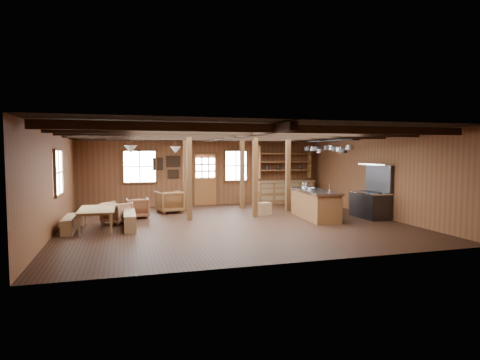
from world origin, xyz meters
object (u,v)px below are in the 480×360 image
object	(u,v)px
armchair_b	(170,202)
armchair_c	(117,213)
kitchen_island	(315,204)
armchair_a	(138,208)
commercial_range	(371,200)
dining_table	(98,219)

from	to	relation	value
armchair_b	armchair_c	distance (m)	2.52
kitchen_island	armchair_a	size ratio (longest dim) A/B	3.55
kitchen_island	commercial_range	world-z (taller)	commercial_range
kitchen_island	armchair_b	bearing A→B (deg)	154.59
armchair_b	armchair_c	size ratio (longest dim) A/B	1.18
kitchen_island	armchair_b	xyz separation A→B (m)	(-4.43, 2.58, -0.09)
armchair_b	armchair_c	world-z (taller)	armchair_b
kitchen_island	armchair_b	distance (m)	5.13
kitchen_island	dining_table	world-z (taller)	kitchen_island
kitchen_island	dining_table	bearing A→B (deg)	-174.32
commercial_range	armchair_c	world-z (taller)	commercial_range
commercial_range	armchair_c	size ratio (longest dim) A/B	2.46
armchair_b	commercial_range	bearing A→B (deg)	141.15
dining_table	armchair_c	distance (m)	1.03
kitchen_island	armchair_a	distance (m)	5.84
commercial_range	armchair_b	bearing A→B (deg)	154.69
commercial_range	dining_table	distance (m)	8.56
armchair_a	armchair_c	distance (m)	1.11
commercial_range	kitchen_island	bearing A→B (deg)	167.91
dining_table	armchair_c	bearing A→B (deg)	-26.94
kitchen_island	armchair_b	world-z (taller)	kitchen_island
dining_table	armchair_b	distance (m)	3.51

